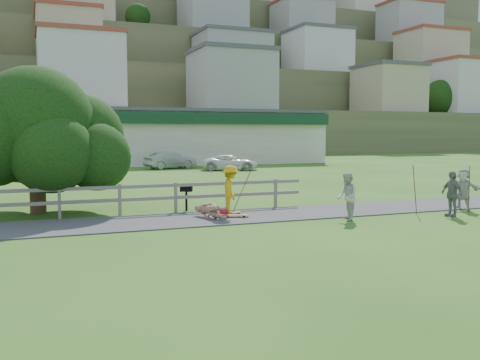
# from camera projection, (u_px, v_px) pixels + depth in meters

# --- Properties ---
(ground) EXTENTS (260.00, 260.00, 0.00)m
(ground) POSITION_uv_depth(u_px,v_px,m) (263.00, 223.00, 17.07)
(ground) COLOR #315919
(ground) RESTS_ON ground
(path) EXTENTS (34.00, 3.00, 0.04)m
(path) POSITION_uv_depth(u_px,v_px,m) (245.00, 216.00, 18.45)
(path) COLOR #343436
(path) RESTS_ON ground
(fence) EXTENTS (15.05, 0.10, 1.10)m
(fence) POSITION_uv_depth(u_px,v_px,m) (102.00, 196.00, 18.37)
(fence) COLOR slate
(fence) RESTS_ON ground
(strip_mall) EXTENTS (32.50, 10.75, 5.10)m
(strip_mall) POSITION_uv_depth(u_px,v_px,m) (152.00, 136.00, 50.68)
(strip_mall) COLOR beige
(strip_mall) RESTS_ON ground
(hillside) EXTENTS (220.00, 67.00, 47.50)m
(hillside) POSITION_uv_depth(u_px,v_px,m) (66.00, 72.00, 100.43)
(hillside) COLOR #4A5632
(hillside) RESTS_ON ground
(skater_rider) EXTENTS (0.84, 1.18, 1.67)m
(skater_rider) POSITION_uv_depth(u_px,v_px,m) (230.00, 192.00, 18.48)
(skater_rider) COLOR gold
(skater_rider) RESTS_ON ground
(skater_fallen) EXTENTS (1.61, 0.79, 0.57)m
(skater_fallen) POSITION_uv_depth(u_px,v_px,m) (211.00, 211.00, 17.87)
(skater_fallen) COLOR #A4715B
(skater_fallen) RESTS_ON ground
(spectator_a) EXTENTS (0.81, 0.92, 1.58)m
(spectator_a) POSITION_uv_depth(u_px,v_px,m) (347.00, 197.00, 17.60)
(spectator_a) COLOR beige
(spectator_a) RESTS_ON ground
(spectator_b) EXTENTS (0.39, 0.93, 1.58)m
(spectator_b) POSITION_uv_depth(u_px,v_px,m) (452.00, 194.00, 18.41)
(spectator_b) COLOR slate
(spectator_b) RESTS_ON ground
(spectator_d) EXTENTS (1.00, 1.51, 1.56)m
(spectator_d) POSITION_uv_depth(u_px,v_px,m) (463.00, 189.00, 20.09)
(spectator_d) COLOR #B8B8B3
(spectator_d) RESTS_ON ground
(car_silver) EXTENTS (4.45, 2.53, 1.39)m
(car_silver) POSITION_uv_depth(u_px,v_px,m) (171.00, 160.00, 43.45)
(car_silver) COLOR gray
(car_silver) RESTS_ON ground
(car_white) EXTENTS (4.72, 3.22, 1.20)m
(car_white) POSITION_uv_depth(u_px,v_px,m) (230.00, 162.00, 41.68)
(car_white) COLOR white
(car_white) RESTS_ON ground
(tree) EXTENTS (6.77, 6.77, 4.64)m
(tree) POSITION_uv_depth(u_px,v_px,m) (36.00, 149.00, 19.08)
(tree) COLOR black
(tree) RESTS_ON ground
(bbq) EXTENTS (0.54, 0.48, 0.96)m
(bbq) POSITION_uv_depth(u_px,v_px,m) (186.00, 198.00, 19.81)
(bbq) COLOR black
(bbq) RESTS_ON ground
(longboard_rider) EXTENTS (0.93, 0.56, 0.10)m
(longboard_rider) POSITION_uv_depth(u_px,v_px,m) (230.00, 215.00, 18.55)
(longboard_rider) COLOR olive
(longboard_rider) RESTS_ON ground
(longboard_fallen) EXTENTS (1.01, 0.53, 0.11)m
(longboard_fallen) POSITION_uv_depth(u_px,v_px,m) (234.00, 217.00, 18.09)
(longboard_fallen) COLOR olive
(longboard_fallen) RESTS_ON ground
(helmet) EXTENTS (0.32, 0.32, 0.32)m
(helmet) POSITION_uv_depth(u_px,v_px,m) (224.00, 212.00, 18.43)
(helmet) COLOR #AC112C
(helmet) RESTS_ON ground
(pole_rider) EXTENTS (0.03, 0.03, 1.85)m
(pole_rider) POSITION_uv_depth(u_px,v_px,m) (242.00, 188.00, 19.07)
(pole_rider) COLOR brown
(pole_rider) RESTS_ON ground
(pole_spec_left) EXTENTS (0.03, 0.03, 1.77)m
(pole_spec_left) POSITION_uv_depth(u_px,v_px,m) (415.00, 189.00, 19.01)
(pole_spec_left) COLOR brown
(pole_spec_left) RESTS_ON ground
(pole_spec_right) EXTENTS (0.03, 0.03, 1.70)m
(pole_spec_right) POSITION_uv_depth(u_px,v_px,m) (469.00, 189.00, 19.27)
(pole_spec_right) COLOR brown
(pole_spec_right) RESTS_ON ground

